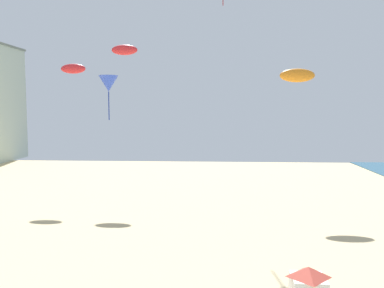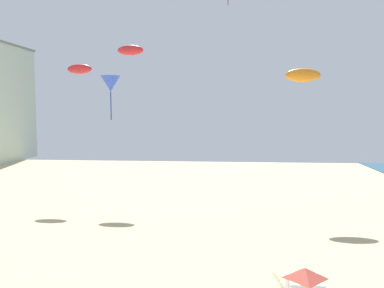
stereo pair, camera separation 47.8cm
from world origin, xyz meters
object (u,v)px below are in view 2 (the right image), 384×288
(kite_red_parafoil_3, at_px, (80,69))
(kite_blue_delta, at_px, (111,84))
(kite_orange_parafoil, at_px, (303,75))
(kite_red_parafoil, at_px, (130,50))

(kite_red_parafoil_3, distance_m, kite_blue_delta, 17.53)
(kite_orange_parafoil, relative_size, kite_blue_delta, 1.21)
(kite_red_parafoil_3, bearing_deg, kite_blue_delta, -64.75)
(kite_red_parafoil_3, bearing_deg, kite_orange_parafoil, -9.69)
(kite_red_parafoil, bearing_deg, kite_blue_delta, -80.34)
(kite_red_parafoil, relative_size, kite_blue_delta, 1.05)
(kite_orange_parafoil, bearing_deg, kite_blue_delta, -134.84)
(kite_red_parafoil, xyz_separation_m, kite_red_parafoil_3, (-4.53, -1.18, -1.83))
(kite_red_parafoil, height_order, kite_blue_delta, kite_red_parafoil)
(kite_orange_parafoil, height_order, kite_red_parafoil, kite_red_parafoil)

